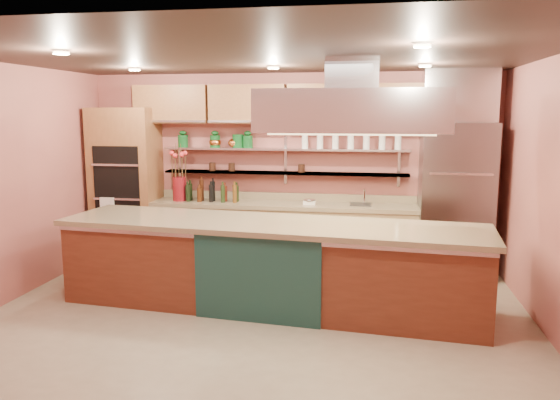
% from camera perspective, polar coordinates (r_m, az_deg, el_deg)
% --- Properties ---
extents(floor, '(6.00, 5.00, 0.02)m').
position_cam_1_polar(floor, '(6.08, -2.75, -12.54)').
color(floor, gray).
rests_on(floor, ground).
extents(ceiling, '(6.00, 5.00, 0.02)m').
position_cam_1_polar(ceiling, '(5.67, -2.97, 14.85)').
color(ceiling, black).
rests_on(ceiling, wall_back).
extents(wall_back, '(6.00, 0.04, 2.80)m').
position_cam_1_polar(wall_back, '(8.15, 0.97, 3.28)').
color(wall_back, '#A1554C').
rests_on(wall_back, floor).
extents(wall_front, '(6.00, 0.04, 2.80)m').
position_cam_1_polar(wall_front, '(3.36, -12.19, -5.53)').
color(wall_front, '#A1554C').
rests_on(wall_front, floor).
extents(wall_right, '(0.04, 5.00, 2.80)m').
position_cam_1_polar(wall_right, '(5.85, 27.20, -0.09)').
color(wall_right, '#A1554C').
rests_on(wall_right, floor).
extents(oven_stack, '(0.95, 0.64, 2.30)m').
position_cam_1_polar(oven_stack, '(8.59, -15.74, 1.57)').
color(oven_stack, brown).
rests_on(oven_stack, floor).
extents(refrigerator, '(0.95, 0.72, 2.10)m').
position_cam_1_polar(refrigerator, '(7.82, 17.81, 0.01)').
color(refrigerator, gray).
rests_on(refrigerator, floor).
extents(back_counter, '(3.84, 0.64, 0.93)m').
position_cam_1_polar(back_counter, '(8.01, 0.27, -3.59)').
color(back_counter, tan).
rests_on(back_counter, floor).
extents(wall_shelf_lower, '(3.60, 0.26, 0.03)m').
position_cam_1_polar(wall_shelf_lower, '(8.03, 0.47, 2.84)').
color(wall_shelf_lower, silver).
rests_on(wall_shelf_lower, wall_back).
extents(wall_shelf_upper, '(3.60, 0.26, 0.03)m').
position_cam_1_polar(wall_shelf_upper, '(8.00, 0.48, 5.33)').
color(wall_shelf_upper, silver).
rests_on(wall_shelf_upper, wall_back).
extents(upper_cabinets, '(4.60, 0.36, 0.55)m').
position_cam_1_polar(upper_cabinets, '(7.93, 0.79, 10.00)').
color(upper_cabinets, brown).
rests_on(upper_cabinets, wall_back).
extents(range_hood, '(2.00, 1.00, 0.45)m').
position_cam_1_polar(range_hood, '(5.98, 7.53, 9.21)').
color(range_hood, silver).
rests_on(range_hood, ceiling).
extents(ceiling_downlights, '(4.00, 2.80, 0.02)m').
position_cam_1_polar(ceiling_downlights, '(5.86, -2.53, 14.37)').
color(ceiling_downlights, '#FFE5A5').
rests_on(ceiling_downlights, ceiling).
extents(island, '(4.86, 1.49, 1.00)m').
position_cam_1_polar(island, '(6.33, -1.03, -6.76)').
color(island, '#602C1B').
rests_on(island, floor).
extents(flower_vase, '(0.21, 0.21, 0.36)m').
position_cam_1_polar(flower_vase, '(8.24, -10.46, 1.16)').
color(flower_vase, maroon).
rests_on(flower_vase, back_counter).
extents(oil_bottle_cluster, '(0.86, 0.42, 0.27)m').
position_cam_1_polar(oil_bottle_cluster, '(8.09, -7.11, 0.77)').
color(oil_bottle_cluster, black).
rests_on(oil_bottle_cluster, back_counter).
extents(kitchen_scale, '(0.21, 0.18, 0.10)m').
position_cam_1_polar(kitchen_scale, '(7.81, 3.10, -0.10)').
color(kitchen_scale, silver).
rests_on(kitchen_scale, back_counter).
extents(bar_faucet, '(0.04, 0.04, 0.23)m').
position_cam_1_polar(bar_faucet, '(7.85, 8.82, 0.33)').
color(bar_faucet, white).
rests_on(bar_faucet, back_counter).
extents(copper_kettle, '(0.21, 0.21, 0.13)m').
position_cam_1_polar(copper_kettle, '(8.15, -4.86, 5.95)').
color(copper_kettle, '#BE672C').
rests_on(copper_kettle, wall_shelf_upper).
extents(green_canister, '(0.17, 0.17, 0.20)m').
position_cam_1_polar(green_canister, '(8.14, -4.42, 6.17)').
color(green_canister, '#0E4419').
rests_on(green_canister, wall_shelf_upper).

